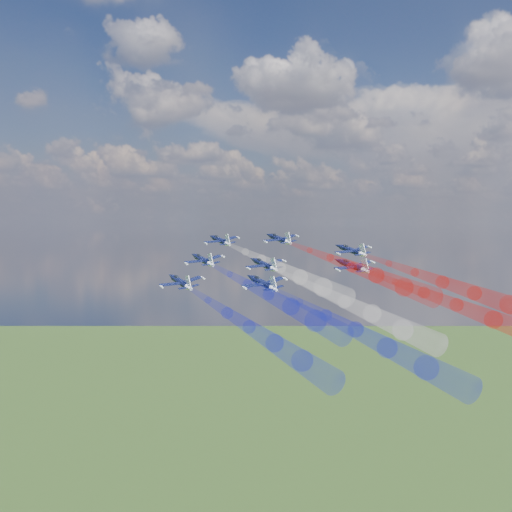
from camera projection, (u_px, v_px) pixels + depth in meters
The scene contains 16 objects.
jet_lead at pixel (220, 240), 156.56m from camera, with size 9.48×11.85×3.16m, color black, non-canonical shape.
trail_lead at pixel (280, 267), 132.70m from camera, with size 3.95×46.48×3.95m, color white, non-canonical shape.
jet_inner_left at pixel (203, 260), 140.05m from camera, with size 9.48×11.85×3.16m, color black, non-canonical shape.
trail_inner_left at pixel (268, 295), 116.19m from camera, with size 3.95×46.48×3.95m, color #1820CD, non-canonical shape.
jet_inner_right at pixel (279, 239), 151.89m from camera, with size 9.48×11.85×3.16m, color black, non-canonical shape.
trail_inner_right at pixel (352, 267), 128.03m from camera, with size 3.95×46.48×3.95m, color red, non-canonical shape.
jet_outer_left at pixel (181, 282), 125.82m from camera, with size 9.48×11.85×3.16m, color black, non-canonical shape.
trail_outer_left at pixel (249, 327), 101.96m from camera, with size 3.95×46.48×3.95m, color #1820CD, non-canonical shape.
jet_center_third at pixel (264, 265), 136.39m from camera, with size 9.48×11.85×3.16m, color black, non-canonical shape.
trail_center_third at pixel (344, 301), 112.53m from camera, with size 3.95×46.48×3.95m, color white, non-canonical shape.
jet_outer_right at pixel (351, 250), 144.69m from camera, with size 9.48×11.85×3.16m, color black, non-canonical shape.
trail_outer_right at pixel (443, 282), 120.82m from camera, with size 3.95×46.48×3.95m, color red, non-canonical shape.
jet_rear_left at pixel (263, 283), 120.77m from camera, with size 9.48×11.85×3.16m, color black, non-canonical shape.
trail_rear_left at pixel (355, 330), 96.91m from camera, with size 3.95×46.48×3.95m, color #1820CD, non-canonical shape.
jet_rear_right at pixel (352, 266), 129.78m from camera, with size 9.48×11.85×3.16m, color black, non-canonical shape.
trail_rear_right at pixel (457, 305), 105.92m from camera, with size 3.95×46.48×3.95m, color red, non-canonical shape.
Camera 1 is at (79.02, -118.59, 166.33)m, focal length 43.55 mm.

